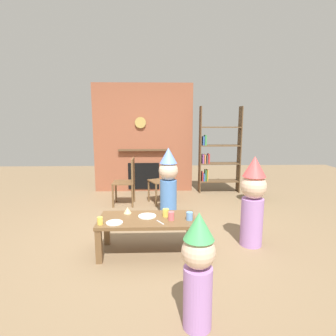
{
  "coord_description": "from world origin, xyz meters",
  "views": [
    {
      "loc": [
        0.01,
        -3.7,
        1.64
      ],
      "look_at": [
        0.15,
        0.4,
        0.91
      ],
      "focal_mm": 29.82,
      "sensor_mm": 36.0,
      "label": 1
    }
  ],
  "objects_px": {
    "coffee_table": "(147,224)",
    "child_with_cone_hat": "(198,268)",
    "paper_plate_front": "(114,223)",
    "dining_chair_left": "(128,179)",
    "paper_cup_near_left": "(166,213)",
    "paper_plate_rear": "(147,216)",
    "child_in_pink": "(253,199)",
    "dining_chair_middle": "(165,177)",
    "paper_cup_near_right": "(171,216)",
    "paper_cup_center": "(189,216)",
    "bookshelf": "(216,154)",
    "birthday_cake_slice": "(128,210)",
    "paper_cup_far_left": "(100,221)",
    "child_by_the_chairs": "(168,180)",
    "potted_plant_tall": "(254,183)"
  },
  "relations": [
    {
      "from": "coffee_table",
      "to": "child_with_cone_hat",
      "type": "bearing_deg",
      "value": -70.91
    },
    {
      "from": "paper_plate_front",
      "to": "dining_chair_left",
      "type": "xyz_separation_m",
      "value": [
        -0.06,
        2.11,
        0.06
      ]
    },
    {
      "from": "child_with_cone_hat",
      "to": "paper_cup_near_left",
      "type": "bearing_deg",
      "value": -9.92
    },
    {
      "from": "paper_plate_rear",
      "to": "dining_chair_left",
      "type": "bearing_deg",
      "value": 102.89
    },
    {
      "from": "coffee_table",
      "to": "paper_plate_rear",
      "type": "distance_m",
      "value": 0.09
    },
    {
      "from": "paper_cup_near_left",
      "to": "child_in_pink",
      "type": "distance_m",
      "value": 1.13
    },
    {
      "from": "dining_chair_left",
      "to": "dining_chair_middle",
      "type": "distance_m",
      "value": 0.71
    },
    {
      "from": "paper_cup_near_right",
      "to": "paper_cup_center",
      "type": "xyz_separation_m",
      "value": [
        0.22,
        -0.0,
        -0.0
      ]
    },
    {
      "from": "dining_chair_left",
      "to": "paper_cup_near_left",
      "type": "bearing_deg",
      "value": 109.34
    },
    {
      "from": "dining_chair_left",
      "to": "paper_cup_center",
      "type": "bearing_deg",
      "value": 115.03
    },
    {
      "from": "paper_plate_rear",
      "to": "paper_plate_front",
      "type": "bearing_deg",
      "value": -150.75
    },
    {
      "from": "child_with_cone_hat",
      "to": "dining_chair_middle",
      "type": "relative_size",
      "value": 1.06
    },
    {
      "from": "paper_cup_center",
      "to": "dining_chair_left",
      "type": "distance_m",
      "value": 2.24
    },
    {
      "from": "bookshelf",
      "to": "birthday_cake_slice",
      "type": "height_order",
      "value": "bookshelf"
    },
    {
      "from": "paper_cup_far_left",
      "to": "coffee_table",
      "type": "bearing_deg",
      "value": 19.42
    },
    {
      "from": "bookshelf",
      "to": "paper_plate_rear",
      "type": "distance_m",
      "value": 3.17
    },
    {
      "from": "dining_chair_left",
      "to": "dining_chair_middle",
      "type": "bearing_deg",
      "value": -168.55
    },
    {
      "from": "coffee_table",
      "to": "bookshelf",
      "type": "bearing_deg",
      "value": 63.59
    },
    {
      "from": "child_by_the_chairs",
      "to": "dining_chair_middle",
      "type": "height_order",
      "value": "child_by_the_chairs"
    },
    {
      "from": "paper_cup_far_left",
      "to": "paper_plate_front",
      "type": "relative_size",
      "value": 0.45
    },
    {
      "from": "birthday_cake_slice",
      "to": "child_with_cone_hat",
      "type": "height_order",
      "value": "child_with_cone_hat"
    },
    {
      "from": "paper_plate_front",
      "to": "child_by_the_chairs",
      "type": "distance_m",
      "value": 1.62
    },
    {
      "from": "paper_cup_near_right",
      "to": "birthday_cake_slice",
      "type": "bearing_deg",
      "value": 154.21
    },
    {
      "from": "paper_cup_near_right",
      "to": "paper_plate_front",
      "type": "bearing_deg",
      "value": -173.32
    },
    {
      "from": "coffee_table",
      "to": "child_by_the_chairs",
      "type": "bearing_deg",
      "value": 76.95
    },
    {
      "from": "dining_chair_middle",
      "to": "paper_cup_near_right",
      "type": "bearing_deg",
      "value": 65.84
    },
    {
      "from": "paper_plate_front",
      "to": "child_with_cone_hat",
      "type": "relative_size",
      "value": 0.2
    },
    {
      "from": "paper_cup_center",
      "to": "child_in_pink",
      "type": "bearing_deg",
      "value": 15.74
    },
    {
      "from": "bookshelf",
      "to": "child_in_pink",
      "type": "height_order",
      "value": "bookshelf"
    },
    {
      "from": "child_by_the_chairs",
      "to": "coffee_table",
      "type": "bearing_deg",
      "value": -0.0
    },
    {
      "from": "paper_cup_far_left",
      "to": "bookshelf",
      "type": "bearing_deg",
      "value": 57.38
    },
    {
      "from": "paper_cup_far_left",
      "to": "child_with_cone_hat",
      "type": "distance_m",
      "value": 1.46
    },
    {
      "from": "child_with_cone_hat",
      "to": "child_by_the_chairs",
      "type": "xyz_separation_m",
      "value": [
        -0.14,
        2.59,
        0.11
      ]
    },
    {
      "from": "dining_chair_middle",
      "to": "potted_plant_tall",
      "type": "height_order",
      "value": "dining_chair_middle"
    },
    {
      "from": "paper_plate_rear",
      "to": "dining_chair_middle",
      "type": "relative_size",
      "value": 0.24
    },
    {
      "from": "paper_cup_far_left",
      "to": "child_by_the_chairs",
      "type": "distance_m",
      "value": 1.72
    },
    {
      "from": "paper_cup_near_left",
      "to": "child_by_the_chairs",
      "type": "xyz_separation_m",
      "value": [
        0.08,
        1.25,
        0.13
      ]
    },
    {
      "from": "paper_cup_near_right",
      "to": "dining_chair_middle",
      "type": "distance_m",
      "value": 2.17
    },
    {
      "from": "dining_chair_middle",
      "to": "paper_plate_front",
      "type": "bearing_deg",
      "value": 49.33
    },
    {
      "from": "bookshelf",
      "to": "coffee_table",
      "type": "bearing_deg",
      "value": -116.41
    },
    {
      "from": "paper_cup_far_left",
      "to": "child_with_cone_hat",
      "type": "xyz_separation_m",
      "value": [
        0.97,
        -1.09,
        0.02
      ]
    },
    {
      "from": "paper_cup_center",
      "to": "potted_plant_tall",
      "type": "distance_m",
      "value": 2.63
    },
    {
      "from": "bookshelf",
      "to": "potted_plant_tall",
      "type": "relative_size",
      "value": 3.03
    },
    {
      "from": "paper_cup_far_left",
      "to": "child_by_the_chairs",
      "type": "xyz_separation_m",
      "value": [
        0.83,
        1.5,
        0.13
      ]
    },
    {
      "from": "paper_cup_far_left",
      "to": "dining_chair_left",
      "type": "relative_size",
      "value": 0.1
    },
    {
      "from": "paper_cup_near_left",
      "to": "child_by_the_chairs",
      "type": "relative_size",
      "value": 0.08
    },
    {
      "from": "coffee_table",
      "to": "paper_cup_center",
      "type": "height_order",
      "value": "paper_cup_center"
    },
    {
      "from": "paper_plate_front",
      "to": "child_with_cone_hat",
      "type": "distance_m",
      "value": 1.39
    },
    {
      "from": "potted_plant_tall",
      "to": "child_with_cone_hat",
      "type": "bearing_deg",
      "value": -115.26
    },
    {
      "from": "potted_plant_tall",
      "to": "paper_plate_front",
      "type": "bearing_deg",
      "value": -137.15
    }
  ]
}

